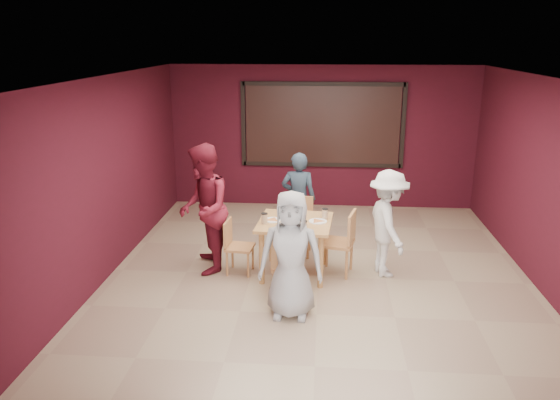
# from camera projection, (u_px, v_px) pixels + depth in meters

# --- Properties ---
(floor) EXTENTS (7.00, 7.00, 0.00)m
(floor) POSITION_uv_depth(u_px,v_px,m) (318.00, 277.00, 7.84)
(floor) COLOR tan
(floor) RESTS_ON ground
(window_blinds) EXTENTS (3.00, 0.02, 1.50)m
(window_blinds) POSITION_uv_depth(u_px,v_px,m) (322.00, 125.00, 10.66)
(window_blinds) COLOR black
(dining_table) EXTENTS (1.09, 1.09, 0.96)m
(dining_table) POSITION_uv_depth(u_px,v_px,m) (295.00, 228.00, 7.74)
(dining_table) COLOR tan
(dining_table) RESTS_ON floor
(chair_front) EXTENTS (0.47, 0.47, 0.89)m
(chair_front) POSITION_uv_depth(u_px,v_px,m) (287.00, 263.00, 7.04)
(chair_front) COLOR #BE824A
(chair_front) RESTS_ON floor
(chair_back) EXTENTS (0.46, 0.46, 0.90)m
(chair_back) POSITION_uv_depth(u_px,v_px,m) (298.00, 222.00, 8.58)
(chair_back) COLOR #BE824A
(chair_back) RESTS_ON floor
(chair_left) EXTENTS (0.41, 0.41, 0.79)m
(chair_left) POSITION_uv_depth(u_px,v_px,m) (235.00, 243.00, 7.86)
(chair_left) COLOR #BE824A
(chair_left) RESTS_ON floor
(chair_right) EXTENTS (0.55, 0.55, 0.94)m
(chair_right) POSITION_uv_depth(u_px,v_px,m) (343.00, 239.00, 7.79)
(chair_right) COLOR #BE824A
(chair_right) RESTS_ON floor
(diner_front) EXTENTS (0.79, 0.53, 1.59)m
(diner_front) POSITION_uv_depth(u_px,v_px,m) (291.00, 255.00, 6.54)
(diner_front) COLOR #A2A2A2
(diner_front) RESTS_ON floor
(diner_back) EXTENTS (0.59, 0.42, 1.55)m
(diner_back) POSITION_uv_depth(u_px,v_px,m) (299.00, 199.00, 8.86)
(diner_back) COLOR #293A49
(diner_back) RESTS_ON floor
(diner_left) EXTENTS (0.88, 1.04, 1.88)m
(diner_left) POSITION_uv_depth(u_px,v_px,m) (204.00, 209.00, 7.81)
(diner_left) COLOR maroon
(diner_left) RESTS_ON floor
(diner_right) EXTENTS (0.78, 1.10, 1.54)m
(diner_right) POSITION_uv_depth(u_px,v_px,m) (388.00, 224.00, 7.71)
(diner_right) COLOR silver
(diner_right) RESTS_ON floor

